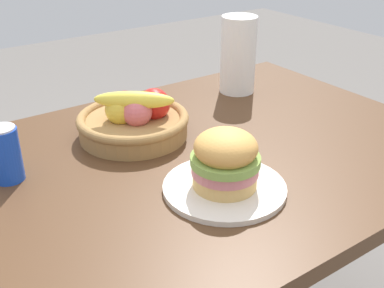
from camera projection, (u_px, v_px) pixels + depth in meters
name	position (u px, v px, depth m)	size (l,w,h in m)	color
dining_table	(180.00, 194.00, 1.20)	(1.40, 0.90, 0.75)	#4C301C
plate	(224.00, 188.00, 1.02)	(0.26, 0.26, 0.01)	silver
sandwich	(225.00, 159.00, 0.99)	(0.15, 0.15, 0.13)	#DBAD60
soda_can	(5.00, 154.00, 1.04)	(0.07, 0.07, 0.13)	blue
fruit_basket	(134.00, 119.00, 1.24)	(0.29, 0.29, 0.14)	#9E7542
paper_towel_roll	(238.00, 55.00, 1.50)	(0.11, 0.11, 0.24)	white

